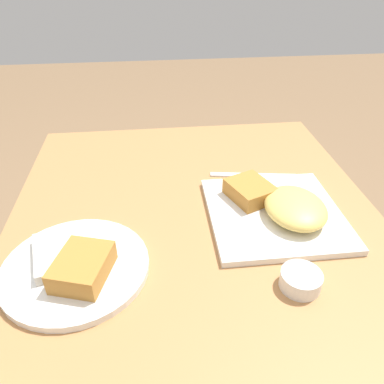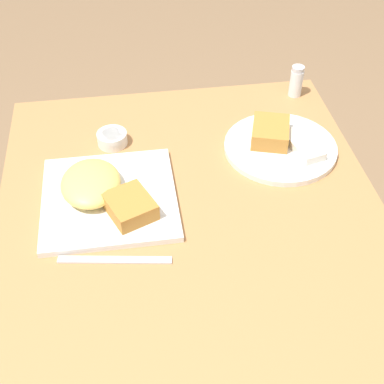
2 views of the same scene
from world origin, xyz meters
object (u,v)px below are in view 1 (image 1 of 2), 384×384
Objects in this scene: plate_square_near at (279,208)px; plate_oval_far at (75,266)px; sauce_ramekin at (301,280)px; butter_knife at (253,175)px.

plate_square_near reaches higher than plate_oval_far.
sauce_ramekin is at bearing -101.16° from plate_oval_far.
plate_square_near is 0.43m from plate_oval_far.
sauce_ramekin is at bearing 97.34° from butter_knife.
sauce_ramekin is 0.36m from butter_knife.
sauce_ramekin is (-0.20, 0.02, -0.00)m from plate_square_near.
plate_square_near is 0.20m from sauce_ramekin.
plate_square_near is at bearing 103.00° from butter_knife.
butter_knife is at bearing 4.06° from plate_square_near.
plate_square_near is 1.06× the size of plate_oval_far.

